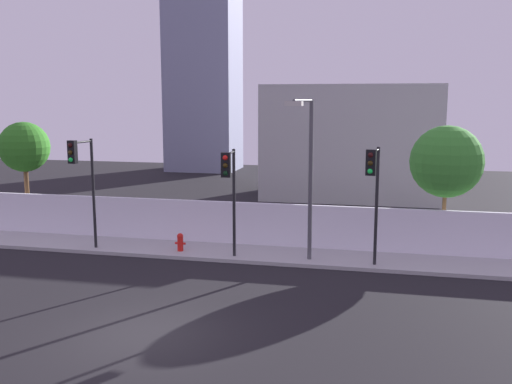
{
  "coord_description": "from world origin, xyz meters",
  "views": [
    {
      "loc": [
        6.16,
        -13.56,
        6.24
      ],
      "look_at": [
        1.65,
        6.5,
        2.91
      ],
      "focal_mm": 39.98,
      "sensor_mm": 36.0,
      "label": 1
    }
  ],
  "objects_px": {
    "fire_hydrant": "(180,241)",
    "traffic_light_left": "(374,181)",
    "traffic_light_right": "(230,181)",
    "street_lamp_curbside": "(308,165)",
    "roadside_tree_leftmost": "(24,147)",
    "traffic_light_center": "(82,170)",
    "roadside_tree_midleft": "(447,162)"
  },
  "relations": [
    {
      "from": "roadside_tree_midleft",
      "to": "roadside_tree_leftmost",
      "type": "bearing_deg",
      "value": 180.0
    },
    {
      "from": "traffic_light_center",
      "to": "roadside_tree_leftmost",
      "type": "bearing_deg",
      "value": 143.51
    },
    {
      "from": "traffic_light_left",
      "to": "traffic_light_right",
      "type": "distance_m",
      "value": 5.25
    },
    {
      "from": "roadside_tree_leftmost",
      "to": "fire_hydrant",
      "type": "bearing_deg",
      "value": -18.45
    },
    {
      "from": "traffic_light_right",
      "to": "roadside_tree_leftmost",
      "type": "distance_m",
      "value": 12.11
    },
    {
      "from": "traffic_light_left",
      "to": "street_lamp_curbside",
      "type": "xyz_separation_m",
      "value": [
        -2.41,
        0.52,
        0.48
      ]
    },
    {
      "from": "roadside_tree_midleft",
      "to": "traffic_light_left",
      "type": "bearing_deg",
      "value": -126.02
    },
    {
      "from": "traffic_light_left",
      "to": "traffic_light_right",
      "type": "xyz_separation_m",
      "value": [
        -5.25,
        -0.17,
        -0.11
      ]
    },
    {
      "from": "fire_hydrant",
      "to": "traffic_light_left",
      "type": "bearing_deg",
      "value": -6.82
    },
    {
      "from": "traffic_light_right",
      "to": "street_lamp_curbside",
      "type": "height_order",
      "value": "street_lamp_curbside"
    },
    {
      "from": "traffic_light_left",
      "to": "roadside_tree_leftmost",
      "type": "bearing_deg",
      "value": 166.77
    },
    {
      "from": "fire_hydrant",
      "to": "roadside_tree_leftmost",
      "type": "distance_m",
      "value": 10.07
    },
    {
      "from": "traffic_light_right",
      "to": "fire_hydrant",
      "type": "height_order",
      "value": "traffic_light_right"
    },
    {
      "from": "traffic_light_left",
      "to": "roadside_tree_midleft",
      "type": "xyz_separation_m",
      "value": [
        2.84,
        3.91,
        0.36
      ]
    },
    {
      "from": "traffic_light_right",
      "to": "traffic_light_left",
      "type": "bearing_deg",
      "value": 1.81
    },
    {
      "from": "roadside_tree_leftmost",
      "to": "traffic_light_right",
      "type": "bearing_deg",
      "value": -19.71
    },
    {
      "from": "traffic_light_left",
      "to": "street_lamp_curbside",
      "type": "distance_m",
      "value": 2.51
    },
    {
      "from": "traffic_light_center",
      "to": "roadside_tree_midleft",
      "type": "xyz_separation_m",
      "value": [
        14.25,
        3.87,
        0.27
      ]
    },
    {
      "from": "street_lamp_curbside",
      "to": "roadside_tree_midleft",
      "type": "xyz_separation_m",
      "value": [
        5.26,
        3.4,
        -0.13
      ]
    },
    {
      "from": "fire_hydrant",
      "to": "roadside_tree_midleft",
      "type": "bearing_deg",
      "value": 15.94
    },
    {
      "from": "traffic_light_left",
      "to": "street_lamp_curbside",
      "type": "bearing_deg",
      "value": 167.92
    },
    {
      "from": "traffic_light_left",
      "to": "roadside_tree_leftmost",
      "type": "xyz_separation_m",
      "value": [
        -16.63,
        3.91,
        0.59
      ]
    },
    {
      "from": "roadside_tree_midleft",
      "to": "fire_hydrant",
      "type": "bearing_deg",
      "value": -164.06
    },
    {
      "from": "traffic_light_right",
      "to": "roadside_tree_midleft",
      "type": "height_order",
      "value": "roadside_tree_midleft"
    },
    {
      "from": "traffic_light_center",
      "to": "roadside_tree_leftmost",
      "type": "height_order",
      "value": "roadside_tree_leftmost"
    },
    {
      "from": "street_lamp_curbside",
      "to": "roadside_tree_leftmost",
      "type": "distance_m",
      "value": 14.62
    },
    {
      "from": "roadside_tree_leftmost",
      "to": "roadside_tree_midleft",
      "type": "bearing_deg",
      "value": 0.0
    },
    {
      "from": "traffic_light_center",
      "to": "traffic_light_right",
      "type": "height_order",
      "value": "traffic_light_center"
    },
    {
      "from": "traffic_light_center",
      "to": "roadside_tree_midleft",
      "type": "height_order",
      "value": "roadside_tree_midleft"
    },
    {
      "from": "street_lamp_curbside",
      "to": "roadside_tree_leftmost",
      "type": "height_order",
      "value": "street_lamp_curbside"
    },
    {
      "from": "traffic_light_center",
      "to": "street_lamp_curbside",
      "type": "height_order",
      "value": "street_lamp_curbside"
    },
    {
      "from": "fire_hydrant",
      "to": "traffic_light_right",
      "type": "bearing_deg",
      "value": -24.26
    }
  ]
}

